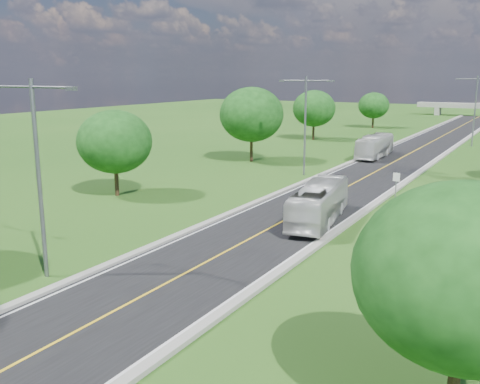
% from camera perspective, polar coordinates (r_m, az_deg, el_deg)
% --- Properties ---
extents(ground, '(260.00, 260.00, 0.00)m').
position_cam_1_polar(ground, '(68.05, 16.55, 3.30)').
color(ground, '#214C15').
rests_on(ground, ground).
extents(road, '(8.00, 150.00, 0.06)m').
position_cam_1_polar(road, '(73.83, 17.68, 3.93)').
color(road, black).
rests_on(road, ground).
extents(curb_left, '(0.50, 150.00, 0.22)m').
position_cam_1_polar(curb_left, '(74.84, 14.51, 4.29)').
color(curb_left, gray).
rests_on(curb_left, ground).
extents(curb_right, '(0.50, 150.00, 0.22)m').
position_cam_1_polar(curb_right, '(73.04, 20.93, 3.67)').
color(curb_right, gray).
rests_on(curb_right, ground).
extents(speed_limit_sign, '(0.55, 0.09, 2.40)m').
position_cam_1_polar(speed_limit_sign, '(45.48, 16.32, 1.04)').
color(speed_limit_sign, slate).
rests_on(speed_limit_sign, ground).
extents(overpass, '(30.00, 3.00, 3.20)m').
position_cam_1_polar(overpass, '(146.48, 24.27, 8.30)').
color(overpass, gray).
rests_on(overpass, ground).
extents(streetlight_near_left, '(5.90, 0.25, 10.00)m').
position_cam_1_polar(streetlight_near_left, '(28.13, -20.78, 2.96)').
color(streetlight_near_left, slate).
rests_on(streetlight_near_left, ground).
extents(streetlight_mid_left, '(5.90, 0.25, 10.00)m').
position_cam_1_polar(streetlight_mid_left, '(55.06, 6.98, 7.92)').
color(streetlight_mid_left, slate).
rests_on(streetlight_mid_left, ground).
extents(streetlight_far_right, '(5.90, 0.25, 10.00)m').
position_cam_1_polar(streetlight_far_right, '(84.10, 23.82, 8.49)').
color(streetlight_far_right, slate).
rests_on(streetlight_far_right, ground).
extents(tree_lb, '(6.30, 6.30, 7.33)m').
position_cam_1_polar(tree_lb, '(46.39, -13.23, 5.24)').
color(tree_lb, black).
rests_on(tree_lb, ground).
extents(tree_lc, '(7.56, 7.56, 8.79)m').
position_cam_1_polar(tree_lc, '(63.52, 1.24, 8.26)').
color(tree_lc, black).
rests_on(tree_lc, ground).
extents(tree_ld, '(6.72, 6.72, 7.82)m').
position_cam_1_polar(tree_ld, '(86.05, 7.90, 8.82)').
color(tree_ld, black).
rests_on(tree_ld, ground).
extents(tree_le, '(5.88, 5.88, 6.84)m').
position_cam_1_polar(tree_le, '(107.90, 14.07, 8.94)').
color(tree_le, black).
rests_on(tree_le, ground).
extents(tree_ra, '(6.30, 6.30, 7.33)m').
position_cam_1_polar(tree_ra, '(16.48, 22.77, -8.19)').
color(tree_ra, black).
rests_on(tree_ra, ground).
extents(bus_outbound, '(3.86, 10.13, 2.75)m').
position_cam_1_polar(bus_outbound, '(37.56, 8.43, -1.17)').
color(bus_outbound, silver).
rests_on(bus_outbound, road).
extents(bus_inbound, '(2.65, 10.06, 2.78)m').
position_cam_1_polar(bus_inbound, '(68.93, 14.19, 4.77)').
color(bus_inbound, silver).
rests_on(bus_inbound, road).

